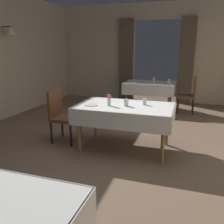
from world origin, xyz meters
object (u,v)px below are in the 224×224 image
at_px(dining_table_mid, 125,110).
at_px(chair_mid_left, 61,114).
at_px(glass_far_c, 169,81).
at_px(dining_table_far, 150,86).
at_px(glass_mid_b, 145,102).
at_px(flower_vase_far, 154,79).
at_px(flower_vase_mid, 109,99).
at_px(plate_far_b, 132,82).
at_px(plate_mid_c, 91,105).
at_px(chair_far_right, 190,93).
at_px(glass_mid_d, 126,103).

distance_m(dining_table_mid, chair_mid_left, 1.18).
bearing_deg(glass_far_c, dining_table_mid, -99.09).
bearing_deg(dining_table_far, chair_mid_left, -111.17).
relative_size(glass_mid_b, flower_vase_far, 0.54).
relative_size(flower_vase_mid, plate_far_b, 0.85).
distance_m(plate_mid_c, plate_far_b, 2.88).
distance_m(chair_far_right, plate_far_b, 1.54).
distance_m(dining_table_far, glass_mid_b, 2.76).
height_order(chair_mid_left, chair_far_right, same).
bearing_deg(chair_mid_left, dining_table_mid, 1.33).
distance_m(flower_vase_mid, glass_mid_d, 0.28).
distance_m(dining_table_mid, plate_mid_c, 0.56).
height_order(flower_vase_mid, plate_mid_c, flower_vase_mid).
xyz_separation_m(flower_vase_far, glass_far_c, (0.39, 0.11, -0.05)).
height_order(chair_far_right, plate_far_b, chair_far_right).
relative_size(chair_far_right, plate_mid_c, 4.13).
bearing_deg(flower_vase_mid, glass_mid_d, 12.23).
bearing_deg(glass_mid_d, flower_vase_mid, -167.77).
bearing_deg(chair_far_right, flower_vase_far, 177.86).
relative_size(dining_table_mid, plate_mid_c, 6.95).
relative_size(chair_far_right, glass_far_c, 8.58).
height_order(glass_mid_d, plate_far_b, glass_mid_d).
distance_m(chair_far_right, plate_mid_c, 3.32).
relative_size(plate_far_b, glass_far_c, 2.10).
bearing_deg(plate_far_b, glass_mid_b, -72.76).
bearing_deg(flower_vase_far, glass_mid_b, -85.13).
distance_m(flower_vase_mid, plate_mid_c, 0.32).
bearing_deg(dining_table_mid, glass_mid_b, 23.20).
bearing_deg(chair_far_right, plate_mid_c, -117.92).
bearing_deg(chair_mid_left, glass_mid_d, -1.10).
relative_size(chair_mid_left, chair_far_right, 1.00).
xyz_separation_m(glass_mid_b, flower_vase_far, (-0.23, 2.67, 0.05)).
bearing_deg(flower_vase_mid, dining_table_far, 86.38).
relative_size(chair_far_right, flower_vase_mid, 4.80).
height_order(plate_mid_c, plate_far_b, same).
xyz_separation_m(glass_mid_d, plate_far_b, (-0.54, 2.76, -0.05)).
distance_m(plate_far_b, glass_far_c, 0.99).
distance_m(dining_table_far, chair_far_right, 1.08).
bearing_deg(glass_far_c, chair_far_right, -14.25).
bearing_deg(glass_mid_d, chair_mid_left, 178.90).
relative_size(flower_vase_mid, glass_far_c, 1.79).
distance_m(dining_table_far, chair_mid_left, 3.10).
bearing_deg(dining_table_far, glass_mid_b, -82.82).
height_order(chair_mid_left, glass_far_c, chair_mid_left).
height_order(flower_vase_mid, glass_far_c, flower_vase_mid).
bearing_deg(plate_mid_c, glass_far_c, 71.98).
distance_m(flower_vase_far, glass_far_c, 0.41).
xyz_separation_m(dining_table_mid, glass_mid_b, (0.30, 0.13, 0.14)).
relative_size(dining_table_mid, glass_far_c, 14.45).
bearing_deg(glass_mid_d, glass_far_c, 81.65).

